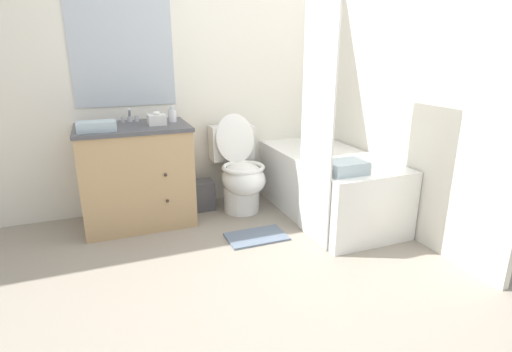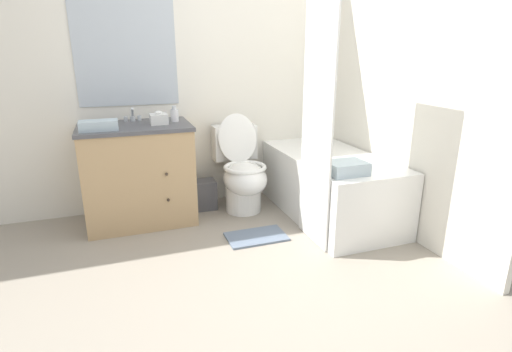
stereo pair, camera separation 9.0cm
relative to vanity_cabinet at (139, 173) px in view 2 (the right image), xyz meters
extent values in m
plane|color=gray|center=(0.74, -1.37, -0.42)|extent=(14.00, 14.00, 0.00)
cube|color=white|center=(0.74, 0.31, 0.83)|extent=(8.00, 0.05, 2.50)
cube|color=#B2BCC6|center=(0.00, 0.28, 0.99)|extent=(0.81, 0.01, 0.93)
cube|color=white|center=(1.95, -0.54, 0.83)|extent=(0.05, 2.65, 2.50)
cube|color=tan|center=(0.00, 0.00, -0.02)|extent=(0.85, 0.57, 0.79)
cube|color=#4C4C51|center=(0.00, 0.00, 0.39)|extent=(0.87, 0.59, 0.03)
cylinder|color=white|center=(0.00, 0.00, 0.35)|extent=(0.29, 0.29, 0.10)
sphere|color=#382D23|center=(0.19, -0.30, 0.06)|extent=(0.02, 0.02, 0.02)
sphere|color=#382D23|center=(0.19, -0.30, -0.16)|extent=(0.02, 0.02, 0.02)
cylinder|color=silver|center=(0.00, 0.18, 0.42)|extent=(0.04, 0.04, 0.04)
cylinder|color=silver|center=(0.00, 0.14, 0.49)|extent=(0.02, 0.11, 0.09)
cylinder|color=silver|center=(-0.06, 0.18, 0.43)|extent=(0.03, 0.03, 0.04)
cylinder|color=silver|center=(0.05, 0.18, 0.43)|extent=(0.03, 0.03, 0.04)
cylinder|color=white|center=(0.88, -0.09, -0.30)|extent=(0.32, 0.32, 0.23)
ellipsoid|color=white|center=(0.88, -0.15, -0.10)|extent=(0.37, 0.47, 0.28)
torus|color=white|center=(0.88, -0.15, 0.00)|extent=(0.37, 0.37, 0.04)
cube|color=white|center=(0.88, 0.18, 0.16)|extent=(0.39, 0.18, 0.31)
ellipsoid|color=white|center=(0.88, 0.06, 0.22)|extent=(0.36, 0.14, 0.43)
cube|color=white|center=(1.56, -0.42, -0.15)|extent=(0.71, 1.42, 0.54)
cube|color=#ACB1B2|center=(1.56, -0.42, 0.12)|extent=(0.59, 1.30, 0.01)
cube|color=white|center=(1.19, -0.83, 0.53)|extent=(0.02, 0.44, 1.88)
cube|color=#4C4C51|center=(0.55, 0.08, -0.29)|extent=(0.21, 0.18, 0.27)
cube|color=white|center=(0.19, -0.03, 0.44)|extent=(0.14, 0.14, 0.08)
ellipsoid|color=white|center=(0.19, -0.03, 0.50)|extent=(0.06, 0.04, 0.03)
cylinder|color=silver|center=(0.33, 0.04, 0.45)|extent=(0.07, 0.07, 0.10)
cylinder|color=silver|center=(0.33, 0.04, 0.52)|extent=(0.04, 0.04, 0.03)
cube|color=silver|center=(-0.26, -0.15, 0.44)|extent=(0.27, 0.15, 0.07)
cube|color=silver|center=(1.39, -0.93, 0.17)|extent=(0.28, 0.22, 0.09)
cube|color=slate|center=(0.80, -0.65, -0.41)|extent=(0.46, 0.28, 0.02)
camera|label=1|loc=(-0.23, -3.27, 0.98)|focal=28.00mm
camera|label=2|loc=(-0.14, -3.30, 0.98)|focal=28.00mm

